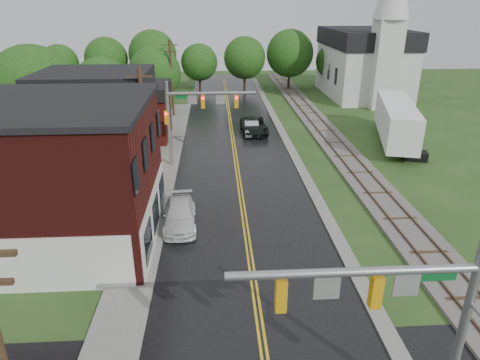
{
  "coord_description": "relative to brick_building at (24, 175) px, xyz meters",
  "views": [
    {
      "loc": [
        -1.76,
        -7.76,
        13.19
      ],
      "look_at": [
        -0.39,
        15.16,
        3.5
      ],
      "focal_mm": 32.0,
      "sensor_mm": 36.0,
      "label": 1
    }
  ],
  "objects": [
    {
      "name": "curb_right",
      "position": [
        17.88,
        20.0,
        -4.15
      ],
      "size": [
        0.8,
        70.0,
        0.12
      ],
      "primitive_type": "cube",
      "color": "gray",
      "rests_on": "ground"
    },
    {
      "name": "semi_trailer",
      "position": [
        28.38,
        16.89,
        -1.77
      ],
      "size": [
        6.13,
        13.24,
        4.04
      ],
      "color": "black",
      "rests_on": "ground"
    },
    {
      "name": "suv_dark",
      "position": [
        14.86,
        21.41,
        -3.36
      ],
      "size": [
        2.79,
        5.75,
        1.58
      ],
      "primitive_type": "imported",
      "rotation": [
        0.0,
        0.0,
        0.03
      ],
      "color": "black",
      "rests_on": "ground"
    },
    {
      "name": "tree_left_c",
      "position": [
        -1.36,
        24.9,
        0.36
      ],
      "size": [
        6.0,
        6.0,
        7.65
      ],
      "color": "black",
      "rests_on": "ground"
    },
    {
      "name": "traffic_signal_near",
      "position": [
        15.96,
        -13.0,
        0.82
      ],
      "size": [
        7.34,
        0.3,
        7.2
      ],
      "color": "gray",
      "rests_on": "ground"
    },
    {
      "name": "utility_pole_c",
      "position": [
        5.68,
        29.0,
        0.57
      ],
      "size": [
        1.8,
        0.28,
        9.0
      ],
      "color": "#382616",
      "rests_on": "ground"
    },
    {
      "name": "sidewalk_left",
      "position": [
        6.28,
        10.0,
        -4.15
      ],
      "size": [
        2.4,
        50.0,
        0.12
      ],
      "primitive_type": "cube",
      "color": "gray",
      "rests_on": "ground"
    },
    {
      "name": "utility_pole_b",
      "position": [
        5.68,
        7.0,
        0.57
      ],
      "size": [
        1.8,
        0.28,
        9.0
      ],
      "color": "#382616",
      "rests_on": "ground"
    },
    {
      "name": "tree_left_b",
      "position": [
        -5.36,
        16.9,
        1.57
      ],
      "size": [
        7.6,
        7.6,
        9.69
      ],
      "color": "black",
      "rests_on": "ground"
    },
    {
      "name": "main_road",
      "position": [
        12.48,
        15.0,
        -4.15
      ],
      "size": [
        10.0,
        90.0,
        0.02
      ],
      "primitive_type": "cube",
      "color": "black",
      "rests_on": "ground"
    },
    {
      "name": "yellow_house",
      "position": [
        1.48,
        11.0,
        -0.95
      ],
      "size": [
        8.0,
        7.0,
        6.4
      ],
      "primitive_type": "cube",
      "color": "tan",
      "rests_on": "ground"
    },
    {
      "name": "darkred_building",
      "position": [
        2.48,
        20.0,
        -1.95
      ],
      "size": [
        7.0,
        6.0,
        4.4
      ],
      "primitive_type": "cube",
      "color": "#3F0F0C",
      "rests_on": "ground"
    },
    {
      "name": "brick_building",
      "position": [
        0.0,
        0.0,
        0.0
      ],
      "size": [
        14.3,
        10.3,
        8.3
      ],
      "color": "#47110F",
      "rests_on": "ground"
    },
    {
      "name": "tree_left_e",
      "position": [
        3.64,
        30.9,
        0.66
      ],
      "size": [
        6.4,
        6.4,
        8.16
      ],
      "color": "black",
      "rests_on": "ground"
    },
    {
      "name": "sedan_silver",
      "position": [
        14.56,
        20.9,
        -3.46
      ],
      "size": [
        1.63,
        4.25,
        1.38
      ],
      "primitive_type": "imported",
      "rotation": [
        0.0,
        0.0,
        -0.04
      ],
      "color": "#A9AAAE",
      "rests_on": "ground"
    },
    {
      "name": "pickup_white",
      "position": [
        8.36,
        1.3,
        -3.44
      ],
      "size": [
        2.28,
        5.0,
        1.42
      ],
      "primitive_type": "imported",
      "rotation": [
        0.0,
        0.0,
        0.06
      ],
      "color": "white",
      "rests_on": "ground"
    },
    {
      "name": "railroad",
      "position": [
        22.48,
        20.0,
        -4.05
      ],
      "size": [
        3.2,
        80.0,
        0.3
      ],
      "color": "#59544C",
      "rests_on": "ground"
    },
    {
      "name": "church",
      "position": [
        32.48,
        38.74,
        1.68
      ],
      "size": [
        10.4,
        18.4,
        20.0
      ],
      "color": "silver",
      "rests_on": "ground"
    },
    {
      "name": "traffic_signal_far",
      "position": [
        9.01,
        12.0,
        0.82
      ],
      "size": [
        7.34,
        0.43,
        7.2
      ],
      "color": "gray",
      "rests_on": "ground"
    }
  ]
}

